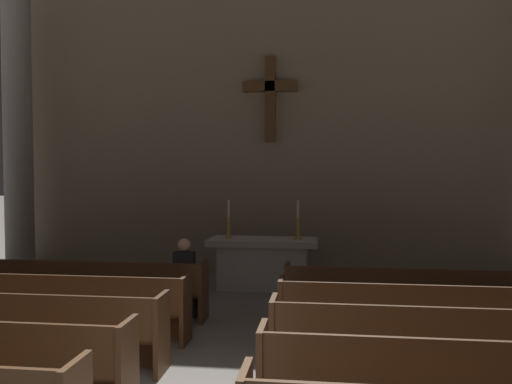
% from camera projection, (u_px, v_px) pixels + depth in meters
% --- Properties ---
extents(pew_left_row_3, '(3.92, 0.50, 0.95)m').
position_uv_depth(pew_left_row_3, '(8.00, 328.00, 6.64)').
color(pew_left_row_3, brown).
rests_on(pew_left_row_3, ground).
extents(pew_left_row_4, '(3.92, 0.50, 0.95)m').
position_uv_depth(pew_left_row_4, '(53.00, 305.00, 7.74)').
color(pew_left_row_4, brown).
rests_on(pew_left_row_4, ground).
extents(pew_left_row_5, '(3.92, 0.50, 0.95)m').
position_uv_depth(pew_left_row_5, '(87.00, 288.00, 8.84)').
color(pew_left_row_5, brown).
rests_on(pew_left_row_5, ground).
extents(pew_right_row_3, '(3.92, 0.50, 0.95)m').
position_uv_depth(pew_right_row_3, '(448.00, 346.00, 5.98)').
color(pew_right_row_3, brown).
rests_on(pew_right_row_3, ground).
extents(pew_right_row_4, '(3.92, 0.50, 0.95)m').
position_uv_depth(pew_right_row_4, '(429.00, 318.00, 7.08)').
color(pew_right_row_4, brown).
rests_on(pew_right_row_4, ground).
extents(pew_right_row_5, '(3.92, 0.50, 0.95)m').
position_uv_depth(pew_right_row_5, '(415.00, 298.00, 8.18)').
color(pew_right_row_5, brown).
rests_on(pew_right_row_5, ground).
extents(column_left_fourth, '(0.94, 0.94, 6.75)m').
position_uv_depth(column_left_fourth, '(18.00, 129.00, 12.12)').
color(column_left_fourth, '#9E998E').
rests_on(column_left_fourth, ground).
extents(altar, '(2.20, 0.90, 1.01)m').
position_uv_depth(altar, '(263.00, 262.00, 10.96)').
color(altar, '#BCB7AD').
rests_on(altar, ground).
extents(candlestick_left, '(0.16, 0.16, 0.77)m').
position_uv_depth(candlestick_left, '(229.00, 225.00, 11.02)').
color(candlestick_left, '#B79338').
rests_on(candlestick_left, altar).
extents(candlestick_right, '(0.16, 0.16, 0.77)m').
position_uv_depth(candlestick_right, '(298.00, 226.00, 10.84)').
color(candlestick_right, '#B79338').
rests_on(candlestick_right, altar).
extents(apse_with_cross, '(12.11, 0.48, 7.20)m').
position_uv_depth(apse_with_cross, '(271.00, 116.00, 12.45)').
color(apse_with_cross, gray).
rests_on(apse_with_cross, ground).
extents(lone_worshipper, '(0.32, 0.43, 1.32)m').
position_uv_depth(lone_worshipper, '(186.00, 277.00, 8.66)').
color(lone_worshipper, '#26262B').
rests_on(lone_worshipper, ground).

